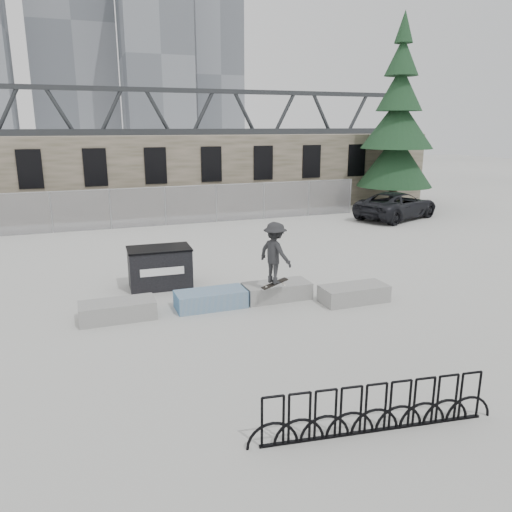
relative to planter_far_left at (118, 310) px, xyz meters
The scene contains 14 objects.
ground 3.59m from the planter_far_left, ahead, with size 120.00×120.00×0.00m, color beige.
stone_wall 16.83m from the planter_far_left, 77.62° to the left, with size 36.00×2.58×4.50m.
chainlink_fence 13.11m from the planter_far_left, 74.10° to the left, with size 22.06×0.06×2.02m.
planter_far_left is the anchor object (origin of this frame).
planter_center_left 2.59m from the planter_far_left, ahead, with size 2.00×0.90×0.50m.
planter_center_right 4.66m from the planter_far_left, ahead, with size 2.00×0.90×0.50m.
planter_offset 6.78m from the planter_far_left, ahead, with size 2.00×0.90×0.50m.
dumpster 2.88m from the planter_far_left, 56.74° to the left, with size 2.03×1.29×1.31m.
bike_rack 7.72m from the planter_far_left, 61.87° to the right, with size 4.46×0.63×0.90m.
spruce_tree 22.70m from the planter_far_left, 36.19° to the left, with size 4.57×4.57×11.50m.
skyline_towers 96.15m from the planter_far_left, 88.43° to the left, with size 58.00×28.00×48.00m.
truss_bridge 56.86m from the planter_far_left, 76.15° to the left, with size 70.00×3.00×9.80m.
suv 18.96m from the planter_far_left, 32.07° to the left, with size 2.49×5.39×1.50m, color black.
skateboarder 4.57m from the planter_far_left, ahead, with size 1.04×1.29×1.89m.
Camera 1 is at (-4.43, -13.22, 5.09)m, focal length 35.00 mm.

